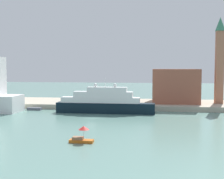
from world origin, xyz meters
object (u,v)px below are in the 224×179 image
(mooring_bollard, at_px, (101,104))
(parked_car, at_px, (76,100))
(large_yacht, at_px, (104,103))
(small_motorboat, at_px, (82,136))
(harbor_building, at_px, (175,86))
(person_figure, at_px, (86,100))
(bell_tower, at_px, (220,57))
(work_barge, at_px, (34,109))

(mooring_bollard, bearing_deg, parked_car, 141.34)
(parked_car, bearing_deg, large_yacht, -50.76)
(small_motorboat, height_order, harbor_building, harbor_building)
(harbor_building, xyz_separation_m, person_figure, (-30.74, -5.01, -5.08))
(bell_tower, distance_m, person_figure, 47.63)
(small_motorboat, height_order, work_barge, small_motorboat)
(mooring_bollard, bearing_deg, work_barge, -169.63)
(large_yacht, distance_m, bell_tower, 42.77)
(work_barge, height_order, mooring_bollard, mooring_bollard)
(small_motorboat, xyz_separation_m, mooring_bollard, (-4.46, 44.31, 0.73))
(harbor_building, distance_m, bell_tower, 17.54)
(parked_car, bearing_deg, work_barge, -130.77)
(bell_tower, xyz_separation_m, parked_car, (-49.33, -1.58, -15.01))
(harbor_building, height_order, bell_tower, bell_tower)
(bell_tower, bearing_deg, large_yacht, -154.62)
(small_motorboat, distance_m, harbor_building, 59.96)
(small_motorboat, relative_size, mooring_bollard, 6.47)
(bell_tower, bearing_deg, small_motorboat, -122.34)
(small_motorboat, bearing_deg, bell_tower, 57.66)
(bell_tower, relative_size, mooring_bollard, 42.35)
(bell_tower, height_order, person_figure, bell_tower)
(small_motorboat, bearing_deg, work_barge, 122.25)
(large_yacht, distance_m, harbor_building, 29.59)
(large_yacht, xyz_separation_m, mooring_bollard, (-2.35, 7.33, -1.22))
(work_barge, height_order, harbor_building, harbor_building)
(harbor_building, bearing_deg, large_yacht, -138.98)
(small_motorboat, bearing_deg, large_yacht, 93.27)
(harbor_building, relative_size, mooring_bollard, 23.33)
(mooring_bollard, bearing_deg, harbor_building, 25.94)
(small_motorboat, xyz_separation_m, work_barge, (-25.52, 40.45, -0.79))
(harbor_building, distance_m, person_figure, 31.56)
(small_motorboat, height_order, person_figure, person_figure)
(large_yacht, xyz_separation_m, parked_car, (-12.84, 15.73, -0.92))
(large_yacht, height_order, parked_car, large_yacht)
(bell_tower, distance_m, mooring_bollard, 42.92)
(harbor_building, relative_size, parked_car, 3.67)
(small_motorboat, xyz_separation_m, harbor_building, (19.98, 56.20, 6.19))
(parked_car, bearing_deg, small_motorboat, -74.16)
(small_motorboat, relative_size, harbor_building, 0.28)
(small_motorboat, bearing_deg, harbor_building, 70.43)
(mooring_bollard, bearing_deg, small_motorboat, -84.25)
(small_motorboat, distance_m, mooring_bollard, 44.54)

